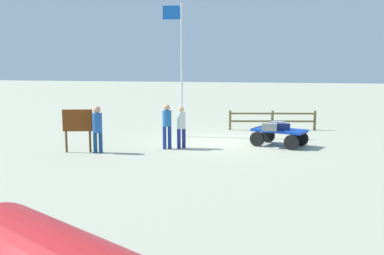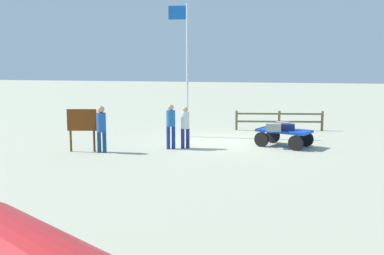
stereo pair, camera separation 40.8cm
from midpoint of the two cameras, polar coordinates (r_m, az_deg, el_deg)
ground_plane at (r=18.56m, az=4.84°, el=-1.82°), size 120.00×120.00×0.00m
luggage_cart at (r=17.79m, az=12.14°, el=-0.86°), size 2.25×1.78×0.67m
suitcase_maroon at (r=18.12m, az=12.00°, el=0.31°), size 0.61×0.51×0.24m
suitcase_tan at (r=17.21m, az=10.94°, el=0.01°), size 0.58×0.32×0.29m
suitcase_navy at (r=17.53m, az=12.65°, el=0.05°), size 0.54×0.34×0.25m
worker_lead at (r=16.85m, az=-2.01°, el=0.59°), size 0.46×0.46×1.68m
worker_trailing at (r=16.43m, az=-10.71°, el=0.26°), size 0.36×0.36×1.69m
worker_supervisor at (r=16.97m, az=-0.18°, el=0.36°), size 0.44×0.44×1.59m
flagpole at (r=19.59m, az=-0.23°, el=8.50°), size 0.87×0.13×5.73m
signboard at (r=16.74m, az=-13.08°, el=0.50°), size 1.05×0.32×1.56m
wooden_fence at (r=22.06m, az=11.48°, el=1.06°), size 4.13×0.91×0.94m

